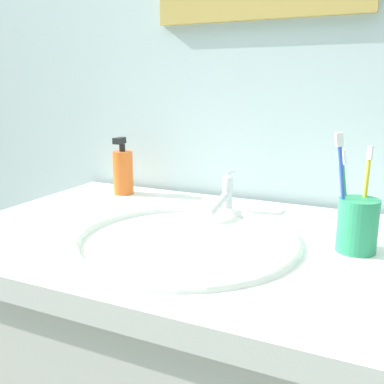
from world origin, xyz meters
TOP-DOWN VIEW (x-y plane):
  - tiled_wall_back at (0.00, 0.35)m, footprint 2.21×0.04m
  - sink_basin at (-0.02, -0.05)m, footprint 0.44×0.44m
  - faucet at (-0.02, 0.16)m, footprint 0.02×0.15m
  - toothbrush_cup at (0.28, 0.04)m, footprint 0.07×0.07m
  - toothbrush_blue at (0.25, 0.03)m, footprint 0.04×0.03m
  - toothbrush_green at (0.25, 0.05)m, footprint 0.04×0.02m
  - toothbrush_yellow at (0.28, 0.06)m, footprint 0.01×0.02m
  - soap_dispenser at (-0.34, 0.22)m, footprint 0.05×0.06m

SIDE VIEW (x-z plane):
  - sink_basin at x=-0.02m, z-range 0.80..0.90m
  - faucet at x=-0.02m, z-range 0.88..0.97m
  - toothbrush_cup at x=0.28m, z-range 0.88..0.98m
  - soap_dispenser at x=-0.34m, z-range 0.87..1.02m
  - toothbrush_green at x=0.25m, z-range 0.90..1.07m
  - toothbrush_yellow at x=0.28m, z-range 0.90..1.08m
  - toothbrush_blue at x=0.25m, z-range 0.90..1.11m
  - tiled_wall_back at x=0.00m, z-range 0.00..2.40m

